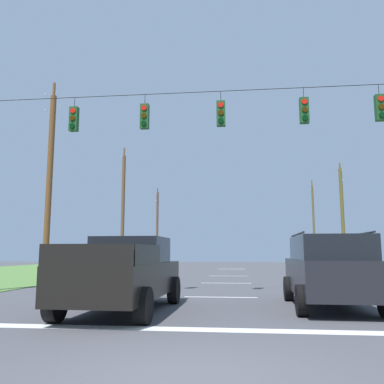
# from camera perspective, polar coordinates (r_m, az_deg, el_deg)

# --- Properties ---
(ground_plane) EXTENTS (120.00, 120.00, 0.00)m
(ground_plane) POSITION_cam_1_polar(r_m,az_deg,el_deg) (5.42, -0.45, -24.80)
(ground_plane) COLOR #47474C
(stop_bar_stripe) EXTENTS (16.13, 0.45, 0.01)m
(stop_bar_stripe) POSITION_cam_1_polar(r_m,az_deg,el_deg) (8.59, 2.28, -18.62)
(stop_bar_stripe) COLOR white
(stop_bar_stripe) RESTS_ON ground
(lane_dash_0) EXTENTS (2.50, 0.15, 0.01)m
(lane_dash_0) POSITION_cam_1_polar(r_m,az_deg,el_deg) (14.53, 4.02, -14.41)
(lane_dash_0) COLOR white
(lane_dash_0) RESTS_ON ground
(lane_dash_1) EXTENTS (2.50, 0.15, 0.01)m
(lane_dash_1) POSITION_cam_1_polar(r_m,az_deg,el_deg) (21.01, 4.78, -12.54)
(lane_dash_1) COLOR white
(lane_dash_1) RESTS_ON ground
(lane_dash_2) EXTENTS (2.50, 0.15, 0.01)m
(lane_dash_2) POSITION_cam_1_polar(r_m,az_deg,el_deg) (27.30, 5.16, -11.57)
(lane_dash_2) COLOR white
(lane_dash_2) RESTS_ON ground
(lane_dash_3) EXTENTS (2.50, 0.15, 0.01)m
(lane_dash_3) POSITION_cam_1_polar(r_m,az_deg,el_deg) (36.92, 5.49, -10.73)
(lane_dash_3) COLOR white
(lane_dash_3) RESTS_ON ground
(lane_dash_4) EXTENTS (2.50, 0.15, 0.01)m
(lane_dash_4) POSITION_cam_1_polar(r_m,az_deg,el_deg) (39.95, 5.56, -10.55)
(lane_dash_4) COLOR white
(lane_dash_4) RESTS_ON ground
(overhead_signal_span) EXTENTS (19.59, 0.31, 8.05)m
(overhead_signal_span) POSITION_cam_1_polar(r_m,az_deg,el_deg) (14.91, 4.04, 3.47)
(overhead_signal_span) COLOR brown
(overhead_signal_span) RESTS_ON ground
(pickup_truck) EXTENTS (2.38, 5.45, 1.95)m
(pickup_truck) POSITION_cam_1_polar(r_m,az_deg,el_deg) (11.20, -9.30, -11.17)
(pickup_truck) COLOR black
(pickup_truck) RESTS_ON ground
(suv_black) EXTENTS (2.30, 4.84, 2.05)m
(suv_black) POSITION_cam_1_polar(r_m,az_deg,el_deg) (12.22, 18.58, -10.17)
(suv_black) COLOR black
(suv_black) RESTS_ON ground
(distant_car_crossing_white) EXTENTS (4.43, 2.30, 1.52)m
(distant_car_crossing_white) POSITION_cam_1_polar(r_m,az_deg,el_deg) (26.31, -10.82, -9.86)
(distant_car_crossing_white) COLOR silver
(distant_car_crossing_white) RESTS_ON ground
(utility_pole_far_right) EXTENTS (0.32, 1.57, 9.78)m
(utility_pole_far_right) POSITION_cam_1_polar(r_m,az_deg,el_deg) (39.98, 20.24, -3.13)
(utility_pole_far_right) COLOR brown
(utility_pole_far_right) RESTS_ON ground
(utility_pole_near_left) EXTENTS (0.27, 1.96, 10.94)m
(utility_pole_near_left) POSITION_cam_1_polar(r_m,az_deg,el_deg) (55.43, 16.60, -4.15)
(utility_pole_near_left) COLOR brown
(utility_pole_near_left) RESTS_ON ground
(utility_pole_far_left) EXTENTS (0.34, 2.00, 11.35)m
(utility_pole_far_left) POSITION_cam_1_polar(r_m,az_deg,el_deg) (24.45, -19.27, 1.47)
(utility_pole_far_left) COLOR brown
(utility_pole_far_left) RESTS_ON ground
(utility_pole_distant_right) EXTENTS (0.32, 1.99, 11.42)m
(utility_pole_distant_right) POSITION_cam_1_polar(r_m,az_deg,el_deg) (38.76, -9.61, -2.45)
(utility_pole_distant_right) COLOR brown
(utility_pole_distant_right) RESTS_ON ground
(utility_pole_distant_left) EXTENTS (0.32, 1.60, 10.05)m
(utility_pole_distant_left) POSITION_cam_1_polar(r_m,az_deg,el_deg) (54.58, -4.88, -4.76)
(utility_pole_distant_left) COLOR brown
(utility_pole_distant_left) RESTS_ON ground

